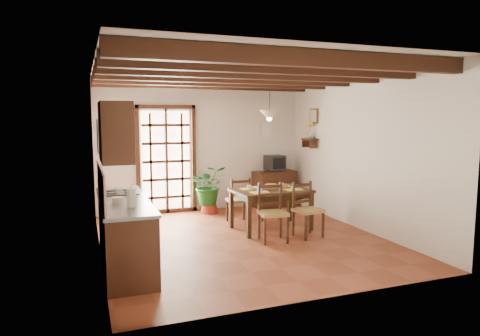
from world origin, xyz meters
name	(u,v)px	position (x,y,z in m)	size (l,w,h in m)	color
ground_plane	(243,239)	(0.00, 0.00, 0.00)	(5.00, 5.00, 0.00)	brown
room_shell	(243,130)	(0.00, 0.00, 1.82)	(4.52, 5.02, 2.81)	silver
ceiling_beams	(243,75)	(0.00, 0.00, 2.69)	(4.50, 4.34, 0.20)	black
french_door	(166,158)	(-0.80, 2.45, 1.18)	(1.26, 0.11, 2.32)	white
kitchen_counter	(124,231)	(-1.96, -0.60, 0.47)	(0.64, 2.25, 1.38)	#361C11
upper_cabinet	(115,132)	(-2.08, -1.30, 1.85)	(0.35, 0.80, 0.70)	#361C11
range_hood	(111,137)	(-2.05, -0.05, 1.73)	(0.38, 0.60, 0.54)	white
counter_items	(123,195)	(-1.95, -0.51, 0.96)	(0.50, 1.43, 0.25)	black
dining_table	(271,194)	(0.71, 0.45, 0.64)	(1.41, 0.96, 0.73)	#342211
chair_near_left	(273,223)	(0.43, -0.26, 0.30)	(0.49, 0.47, 0.95)	#A68846
chair_near_right	(307,220)	(1.10, -0.22, 0.29)	(0.49, 0.47, 0.92)	#A68846
chair_far_left	(238,208)	(0.33, 1.12, 0.28)	(0.42, 0.40, 0.88)	#A68846
chair_far_right	(269,206)	(1.00, 1.16, 0.27)	(0.45, 0.44, 0.86)	#A68846
table_setting	(271,189)	(0.71, 0.45, 0.74)	(0.98, 0.66, 0.09)	yellow
table_bowl	(258,188)	(0.47, 0.48, 0.76)	(0.22, 0.22, 0.05)	white
sideboard	(274,189)	(1.61, 2.23, 0.41)	(0.96, 0.43, 0.82)	#361C11
crt_tv	(275,163)	(1.61, 2.22, 1.01)	(0.43, 0.41, 0.33)	black
fuse_box	(266,129)	(1.50, 2.48, 1.75)	(0.25, 0.03, 0.32)	white
plant_pot	(209,208)	(0.03, 2.11, 0.11)	(0.39, 0.39, 0.24)	maroon
potted_plant	(209,186)	(0.03, 2.11, 0.57)	(1.95, 1.67, 2.17)	#144C19
wall_shelf	(310,141)	(2.14, 1.60, 1.51)	(0.20, 0.42, 0.20)	#361C11
shelf_vase	(310,135)	(2.14, 1.60, 1.65)	(0.15, 0.15, 0.15)	#B2BFB2
shelf_flowers	(310,125)	(2.14, 1.60, 1.86)	(0.14, 0.14, 0.36)	yellow
framed_picture	(314,116)	(2.22, 1.60, 2.05)	(0.03, 0.32, 0.32)	brown
pendant_lamp	(269,114)	(0.71, 0.55, 2.08)	(0.36, 0.36, 0.84)	black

